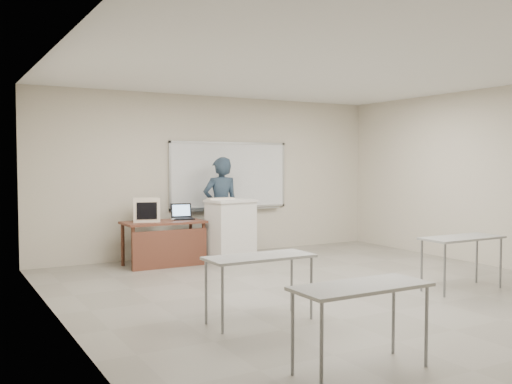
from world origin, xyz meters
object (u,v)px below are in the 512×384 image
laptop (182,216)px  mouse (173,219)px  instructor_desk (166,235)px  podium (231,231)px  keyboard (221,199)px  crt_monitor (147,210)px  presenter (221,207)px  whiteboard (230,176)px

laptop → mouse: (-0.20, -0.11, -0.04)m
instructor_desk → podium: podium is taller
podium → mouse: (-0.90, 0.41, 0.21)m
podium → mouse: 1.01m
mouse → keyboard: size_ratio=0.18×
crt_monitor → presenter: bearing=21.0°
keyboard → presenter: (0.25, 0.53, -0.19)m
instructor_desk → crt_monitor: crt_monitor is taller
instructor_desk → mouse: (0.20, 0.16, 0.23)m
instructor_desk → podium: bearing=-13.1°
whiteboard → crt_monitor: whiteboard is taller
laptop → keyboard: 0.77m
laptop → keyboard: bearing=-27.8°
crt_monitor → mouse: bearing=6.7°
instructor_desk → keyboard: size_ratio=2.83×
laptop → presenter: presenter is taller
keyboard → presenter: size_ratio=0.26×
podium → crt_monitor: crt_monitor is taller
mouse → whiteboard: bearing=21.9°
whiteboard → presenter: size_ratio=1.35×
mouse → presenter: size_ratio=0.05×
mouse → laptop: bearing=26.6°
whiteboard → keyboard: 1.20m
whiteboard → mouse: 1.69m
laptop → mouse: 0.23m
mouse → presenter: presenter is taller
crt_monitor → mouse: crt_monitor is taller
crt_monitor → presenter: 1.46m
podium → mouse: bearing=148.2°
laptop → keyboard: (0.55, -0.44, 0.31)m
instructor_desk → mouse: mouse is taller
whiteboard → laptop: (-1.20, -0.51, -0.67)m
crt_monitor → laptop: 0.66m
keyboard → presenter: 0.62m
whiteboard → laptop: size_ratio=6.76×
instructor_desk → crt_monitor: 0.54m
podium → mouse: size_ratio=12.72×
mouse → keyboard: 0.89m
instructor_desk → laptop: size_ratio=3.71×
podium → crt_monitor: (-1.35, 0.48, 0.39)m
keyboard → laptop: bearing=140.1°
podium → keyboard: 0.59m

